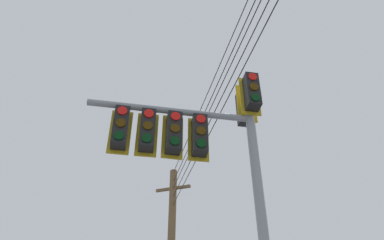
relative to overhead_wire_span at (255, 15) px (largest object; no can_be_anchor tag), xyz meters
The scene contains 2 objects.
signal_mast_assembly 3.66m from the overhead_wire_span, 109.23° to the right, with size 1.96×3.56×7.40m.
overhead_wire_span is the anchor object (origin of this frame).
Camera 1 is at (5.68, -0.39, 1.62)m, focal length 34.05 mm.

